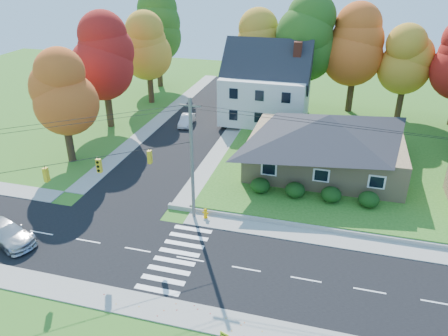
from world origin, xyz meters
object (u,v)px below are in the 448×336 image
object	(u,v)px
white_car	(187,120)
fire_hydrant	(205,214)
silver_sedan	(6,233)
ranch_house	(326,142)

from	to	relation	value
white_car	fire_hydrant	size ratio (longest dim) A/B	4.33
silver_sedan	fire_hydrant	distance (m)	14.86
silver_sedan	fire_hydrant	size ratio (longest dim) A/B	5.95
ranch_house	fire_hydrant	size ratio (longest dim) A/B	16.39
ranch_house	silver_sedan	xyz separation A→B (m)	(-21.71, -17.61, -2.48)
white_car	silver_sedan	bearing A→B (deg)	-106.20
ranch_house	white_car	distance (m)	19.33
fire_hydrant	white_car	bearing A→B (deg)	113.76
silver_sedan	ranch_house	bearing A→B (deg)	-32.23
silver_sedan	white_car	size ratio (longest dim) A/B	1.37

